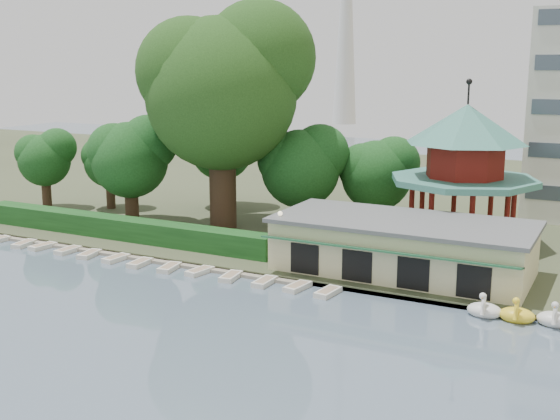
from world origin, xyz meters
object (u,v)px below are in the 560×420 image
Objects in this scene: dock at (123,254)px; boathouse at (403,246)px; pavilion at (465,161)px; big_tree at (224,82)px.

boathouse is (22.00, 4.77, 2.25)m from dock.
big_tree is at bearing -169.71° from pavilion.
dock is 29.14m from pavilion.
big_tree reaches higher than pavilion.
boathouse is 0.90× the size of big_tree.
pavilion is (2.00, 10.03, 5.11)m from boathouse.
dock is 17.78m from big_tree.
big_tree reaches higher than dock.
pavilion reaches higher than dock.
boathouse is at bearing -18.37° from big_tree.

